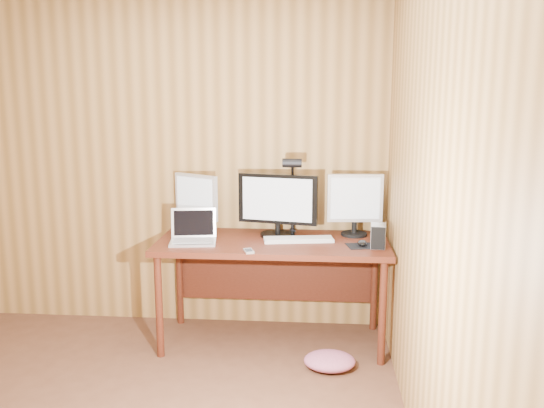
# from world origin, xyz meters

# --- Properties ---
(room_shell) EXTENTS (4.00, 4.00, 4.00)m
(room_shell) POSITION_xyz_m (0.00, 0.00, 1.25)
(room_shell) COLOR brown
(room_shell) RESTS_ON ground
(desk) EXTENTS (1.60, 0.70, 0.75)m
(desk) POSITION_xyz_m (0.93, 1.70, 0.63)
(desk) COLOR #4C1C0F
(desk) RESTS_ON floor
(monitor_center) EXTENTS (0.57, 0.25, 0.45)m
(monitor_center) POSITION_xyz_m (0.96, 1.76, 0.98)
(monitor_center) COLOR black
(monitor_center) RESTS_ON desk
(monitor_left) EXTENTS (0.35, 0.22, 0.43)m
(monitor_left) POSITION_xyz_m (0.35, 1.83, 0.98)
(monitor_left) COLOR black
(monitor_left) RESTS_ON desk
(monitor_right) EXTENTS (0.40, 0.19, 0.45)m
(monitor_right) POSITION_xyz_m (1.50, 1.83, 0.99)
(monitor_right) COLOR black
(monitor_right) RESTS_ON desk
(laptop) EXTENTS (0.34, 0.28, 0.22)m
(laptop) POSITION_xyz_m (0.39, 1.56, 0.81)
(laptop) COLOR silver
(laptop) RESTS_ON desk
(keyboard) EXTENTS (0.50, 0.22, 0.02)m
(keyboard) POSITION_xyz_m (1.11, 1.64, 0.76)
(keyboard) COLOR white
(keyboard) RESTS_ON desk
(mousepad) EXTENTS (0.23, 0.20, 0.00)m
(mousepad) POSITION_xyz_m (1.54, 1.53, 0.75)
(mousepad) COLOR black
(mousepad) RESTS_ON desk
(mouse) EXTENTS (0.07, 0.11, 0.04)m
(mouse) POSITION_xyz_m (1.54, 1.53, 0.77)
(mouse) COLOR black
(mouse) RESTS_ON mousepad
(hard_drive) EXTENTS (0.11, 0.15, 0.15)m
(hard_drive) POSITION_xyz_m (1.64, 1.52, 0.83)
(hard_drive) COLOR silver
(hard_drive) RESTS_ON desk
(phone) EXTENTS (0.09, 0.12, 0.01)m
(phone) POSITION_xyz_m (0.80, 1.33, 0.76)
(phone) COLOR silver
(phone) RESTS_ON desk
(speaker) EXTENTS (0.05, 0.05, 0.13)m
(speaker) POSITION_xyz_m (1.68, 1.91, 0.82)
(speaker) COLOR black
(speaker) RESTS_ON desk
(desk_lamp) EXTENTS (0.14, 0.20, 0.60)m
(desk_lamp) POSITION_xyz_m (1.06, 1.84, 1.12)
(desk_lamp) COLOR black
(desk_lamp) RESTS_ON desk
(fabric_pile) EXTENTS (0.37, 0.32, 0.11)m
(fabric_pile) POSITION_xyz_m (1.33, 1.25, 0.05)
(fabric_pile) COLOR #B15675
(fabric_pile) RESTS_ON floor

